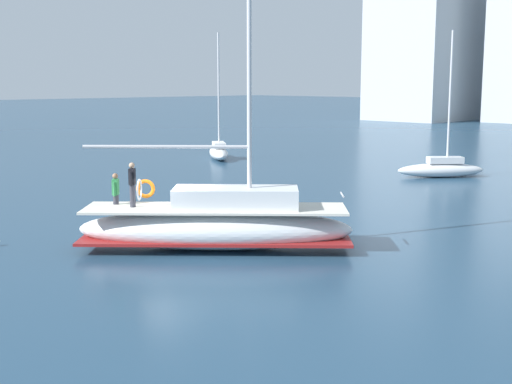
{
  "coord_description": "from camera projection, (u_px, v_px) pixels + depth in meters",
  "views": [
    {
      "loc": [
        19.11,
        -14.5,
        5.81
      ],
      "look_at": [
        1.35,
        2.94,
        1.8
      ],
      "focal_mm": 48.08,
      "sensor_mm": 36.0,
      "label": 1
    }
  ],
  "objects": [
    {
      "name": "moored_sloop_near",
      "position": [
        219.0,
        151.0,
        52.04
      ],
      "size": [
        5.31,
        4.36,
        9.4
      ],
      "color": "white",
      "rests_on": "ground"
    },
    {
      "name": "moored_sloop_far",
      "position": [
        441.0,
        168.0,
        42.08
      ],
      "size": [
        4.39,
        4.93,
        8.85
      ],
      "color": "silver",
      "rests_on": "ground"
    },
    {
      "name": "mooring_buoy",
      "position": [
        136.0,
        212.0,
        30.07
      ],
      "size": [
        0.55,
        0.55,
        0.87
      ],
      "color": "#EA4C19",
      "rests_on": "ground"
    },
    {
      "name": "ground_plane",
      "position": [
        171.0,
        247.0,
        24.42
      ],
      "size": [
        400.0,
        400.0,
        0.0
      ],
      "primitive_type": "plane",
      "color": "navy"
    },
    {
      "name": "main_sailboat",
      "position": [
        217.0,
        223.0,
        23.97
      ],
      "size": [
        8.55,
        8.42,
        13.12
      ],
      "color": "silver",
      "rests_on": "ground"
    }
  ]
}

